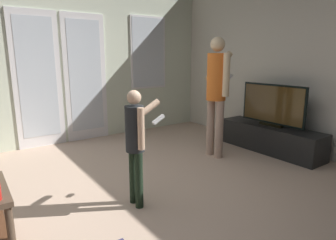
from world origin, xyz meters
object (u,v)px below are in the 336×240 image
at_px(flat_screen_tv, 273,105).
at_px(person_child, 136,138).
at_px(person_adult, 217,87).
at_px(tv_stand, 270,138).

distance_m(flat_screen_tv, person_child, 2.47).
relative_size(person_adult, person_child, 1.50).
bearing_deg(person_adult, tv_stand, -21.68).
bearing_deg(person_child, flat_screen_tv, 6.31).
height_order(flat_screen_tv, person_child, person_child).
bearing_deg(flat_screen_tv, tv_stand, -65.57).
height_order(tv_stand, person_adult, person_adult).
bearing_deg(person_adult, person_child, -159.68).
xyz_separation_m(tv_stand, flat_screen_tv, (-0.00, 0.00, 0.51)).
height_order(flat_screen_tv, person_adult, person_adult).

